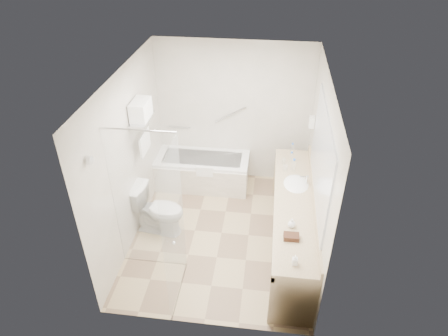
# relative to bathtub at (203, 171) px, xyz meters

# --- Properties ---
(floor) EXTENTS (3.20, 3.20, 0.00)m
(floor) POSITION_rel_bathtub_xyz_m (0.50, -1.24, -0.28)
(floor) COLOR tan
(floor) RESTS_ON ground
(ceiling) EXTENTS (2.60, 3.20, 0.10)m
(ceiling) POSITION_rel_bathtub_xyz_m (0.50, -1.24, 2.22)
(ceiling) COLOR white
(ceiling) RESTS_ON wall_back
(wall_back) EXTENTS (2.60, 0.10, 2.50)m
(wall_back) POSITION_rel_bathtub_xyz_m (0.50, 0.36, 0.97)
(wall_back) COLOR beige
(wall_back) RESTS_ON ground
(wall_front) EXTENTS (2.60, 0.10, 2.50)m
(wall_front) POSITION_rel_bathtub_xyz_m (0.50, -2.84, 0.97)
(wall_front) COLOR beige
(wall_front) RESTS_ON ground
(wall_left) EXTENTS (0.10, 3.20, 2.50)m
(wall_left) POSITION_rel_bathtub_xyz_m (-0.80, -1.24, 0.97)
(wall_left) COLOR beige
(wall_left) RESTS_ON ground
(wall_right) EXTENTS (0.10, 3.20, 2.50)m
(wall_right) POSITION_rel_bathtub_xyz_m (1.80, -1.24, 0.97)
(wall_right) COLOR beige
(wall_right) RESTS_ON ground
(bathtub) EXTENTS (1.60, 0.73, 0.59)m
(bathtub) POSITION_rel_bathtub_xyz_m (0.00, 0.00, 0.00)
(bathtub) COLOR white
(bathtub) RESTS_ON floor
(grab_bar_short) EXTENTS (0.40, 0.03, 0.03)m
(grab_bar_short) POSITION_rel_bathtub_xyz_m (-0.45, 0.32, 0.67)
(grab_bar_short) COLOR silver
(grab_bar_short) RESTS_ON wall_back
(grab_bar_long) EXTENTS (0.53, 0.03, 0.33)m
(grab_bar_long) POSITION_rel_bathtub_xyz_m (0.45, 0.32, 0.97)
(grab_bar_long) COLOR silver
(grab_bar_long) RESTS_ON wall_back
(shower_enclosure) EXTENTS (0.96, 0.91, 2.11)m
(shower_enclosure) POSITION_rel_bathtub_xyz_m (-0.13, -2.16, 0.79)
(shower_enclosure) COLOR silver
(shower_enclosure) RESTS_ON floor
(towel_shelf) EXTENTS (0.24, 0.55, 0.81)m
(towel_shelf) POSITION_rel_bathtub_xyz_m (-0.67, -0.89, 1.48)
(towel_shelf) COLOR silver
(towel_shelf) RESTS_ON wall_left
(vanity_counter) EXTENTS (0.55, 2.70, 0.95)m
(vanity_counter) POSITION_rel_bathtub_xyz_m (1.52, -1.39, 0.36)
(vanity_counter) COLOR tan
(vanity_counter) RESTS_ON floor
(sink) EXTENTS (0.40, 0.52, 0.14)m
(sink) POSITION_rel_bathtub_xyz_m (1.55, -0.99, 0.54)
(sink) COLOR white
(sink) RESTS_ON vanity_counter
(faucet) EXTENTS (0.03, 0.03, 0.14)m
(faucet) POSITION_rel_bathtub_xyz_m (1.70, -0.99, 0.65)
(faucet) COLOR silver
(faucet) RESTS_ON vanity_counter
(mirror) EXTENTS (0.02, 2.00, 1.20)m
(mirror) POSITION_rel_bathtub_xyz_m (1.79, -1.39, 1.27)
(mirror) COLOR silver
(mirror) RESTS_ON wall_right
(hairdryer_unit) EXTENTS (0.08, 0.10, 0.18)m
(hairdryer_unit) POSITION_rel_bathtub_xyz_m (1.75, -0.19, 1.17)
(hairdryer_unit) COLOR white
(hairdryer_unit) RESTS_ON wall_right
(toilet) EXTENTS (0.84, 0.55, 0.77)m
(toilet) POSITION_rel_bathtub_xyz_m (-0.45, -1.28, 0.11)
(toilet) COLOR white
(toilet) RESTS_ON floor
(amenity_basket) EXTENTS (0.19, 0.13, 0.06)m
(amenity_basket) POSITION_rel_bathtub_xyz_m (1.47, -2.14, 0.61)
(amenity_basket) COLOR #402416
(amenity_basket) RESTS_ON vanity_counter
(soap_bottle_a) EXTENTS (0.07, 0.14, 0.06)m
(soap_bottle_a) POSITION_rel_bathtub_xyz_m (1.50, -2.54, 0.61)
(soap_bottle_a) COLOR white
(soap_bottle_a) RESTS_ON vanity_counter
(soap_bottle_b) EXTENTS (0.14, 0.16, 0.10)m
(soap_bottle_b) POSITION_rel_bathtub_xyz_m (1.47, -1.93, 0.62)
(soap_bottle_b) COLOR white
(soap_bottle_b) RESTS_ON vanity_counter
(water_bottle_left) EXTENTS (0.06, 0.06, 0.18)m
(water_bottle_left) POSITION_rel_bathtub_xyz_m (1.49, -0.41, 0.66)
(water_bottle_left) COLOR silver
(water_bottle_left) RESTS_ON vanity_counter
(water_bottle_mid) EXTENTS (0.06, 0.06, 0.18)m
(water_bottle_mid) POSITION_rel_bathtub_xyz_m (1.50, -0.14, 0.66)
(water_bottle_mid) COLOR silver
(water_bottle_mid) RESTS_ON vanity_counter
(water_bottle_right) EXTENTS (0.06, 0.06, 0.21)m
(water_bottle_right) POSITION_rel_bathtub_xyz_m (1.52, -0.65, 0.67)
(water_bottle_right) COLOR silver
(water_bottle_right) RESTS_ON vanity_counter
(drinking_glass_near) EXTENTS (0.09, 0.09, 0.10)m
(drinking_glass_near) POSITION_rel_bathtub_xyz_m (1.40, -0.67, 0.62)
(drinking_glass_near) COLOR silver
(drinking_glass_near) RESTS_ON vanity_counter
(drinking_glass_far) EXTENTS (0.07, 0.07, 0.08)m
(drinking_glass_far) POSITION_rel_bathtub_xyz_m (1.37, -0.47, 0.62)
(drinking_glass_far) COLOR silver
(drinking_glass_far) RESTS_ON vanity_counter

